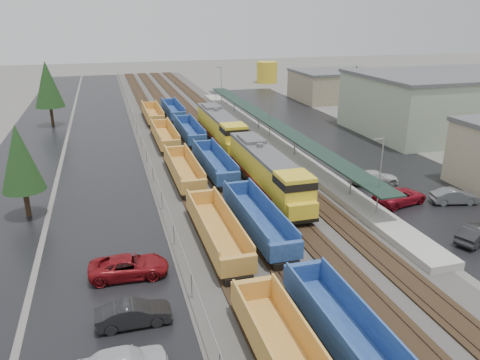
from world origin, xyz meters
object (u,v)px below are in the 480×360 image
object	(u,v)px
well_string_blue	(232,187)
parked_car_east_e	(454,196)
locomotive_trail	(221,128)
storage_tank	(267,72)
parked_car_east_b	(400,196)
locomotive_lead	(268,172)
parked_car_west_b	(134,314)
parked_car_east_c	(375,178)
parked_car_west_c	(129,267)
parked_car_east_a	(477,234)
well_string_yellow	(197,196)

from	to	relation	value
well_string_blue	parked_car_east_e	bearing A→B (deg)	-20.11
locomotive_trail	well_string_blue	size ratio (longest dim) A/B	0.21
storage_tank	parked_car_east_b	size ratio (longest dim) A/B	0.99
locomotive_lead	parked_car_east_e	xyz separation A→B (m)	(17.35, -8.01, -1.71)
locomotive_lead	well_string_blue	size ratio (longest dim) A/B	0.21
parked_car_west_b	parked_car_east_b	size ratio (longest dim) A/B	0.81
parked_car_east_e	parked_car_east_b	bearing A→B (deg)	86.85
locomotive_trail	parked_car_east_b	distance (m)	30.08
parked_car_east_b	parked_car_east_c	size ratio (longest dim) A/B	1.09
locomotive_trail	parked_car_east_c	distance (m)	25.18
parked_car_west_c	parked_car_east_b	xyz separation A→B (m)	(27.44, 6.63, 0.00)
locomotive_trail	parked_car_east_b	world-z (taller)	locomotive_trail
parked_car_west_c	parked_car_east_a	bearing A→B (deg)	-91.93
well_string_yellow	parked_car_east_b	world-z (taller)	well_string_yellow
storage_tank	parked_car_west_b	bearing A→B (deg)	-113.57
locomotive_lead	parked_car_west_b	size ratio (longest dim) A/B	4.41
well_string_blue	parked_car_west_b	xyz separation A→B (m)	(-11.49, -18.87, -0.43)
locomotive_trail	parked_car_east_e	distance (m)	33.85
parked_car_west_b	parked_car_east_b	xyz separation A→B (m)	(27.52, 12.54, 0.03)
well_string_yellow	parked_car_east_b	bearing A→B (deg)	-13.68
storage_tank	parked_car_west_c	bearing A→B (deg)	-114.84
parked_car_east_c	storage_tank	bearing A→B (deg)	-3.66
locomotive_lead	well_string_yellow	size ratio (longest dim) A/B	0.21
storage_tank	parked_car_west_b	size ratio (longest dim) A/B	1.22
locomotive_lead	parked_car_east_c	bearing A→B (deg)	-3.05
parked_car_west_c	parked_car_east_c	size ratio (longest dim) A/B	1.08
well_string_blue	parked_car_west_c	xyz separation A→B (m)	(-11.40, -12.95, -0.40)
locomotive_trail	parked_car_east_a	size ratio (longest dim) A/B	4.35
well_string_yellow	well_string_blue	world-z (taller)	well_string_yellow
parked_car_west_c	parked_car_east_b	distance (m)	28.23
well_string_yellow	parked_car_west_c	distance (m)	13.69
locomotive_lead	well_string_blue	bearing A→B (deg)	-177.23
well_string_blue	parked_car_east_a	distance (m)	23.22
locomotive_trail	parked_car_west_c	world-z (taller)	locomotive_trail
parked_car_west_c	parked_car_east_c	world-z (taller)	parked_car_west_c
parked_car_west_b	parked_car_east_a	xyz separation A→B (m)	(28.75, 3.34, 0.01)
parked_car_east_e	parked_car_west_c	bearing A→B (deg)	111.45
locomotive_trail	well_string_blue	bearing A→B (deg)	-100.69
locomotive_lead	parked_car_west_c	size ratio (longest dim) A/B	3.58
locomotive_trail	parked_car_east_c	xyz separation A→B (m)	(12.70, -21.68, -1.71)
locomotive_trail	parked_car_west_c	distance (m)	37.50
well_string_yellow	parked_car_west_c	xyz separation A→B (m)	(-7.40, -11.50, -0.40)
parked_car_west_c	parked_car_east_b	bearing A→B (deg)	-73.22
locomotive_trail	well_string_yellow	size ratio (longest dim) A/B	0.21
well_string_blue	parked_car_east_a	world-z (taller)	well_string_blue
storage_tank	parked_car_east_e	xyz separation A→B (m)	(-10.66, -88.64, -2.08)
locomotive_lead	locomotive_trail	bearing A→B (deg)	90.00
locomotive_trail	well_string_yellow	distance (m)	24.05
locomotive_lead	parked_car_east_a	bearing A→B (deg)	-49.84
locomotive_lead	parked_car_east_b	bearing A→B (deg)	-28.44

